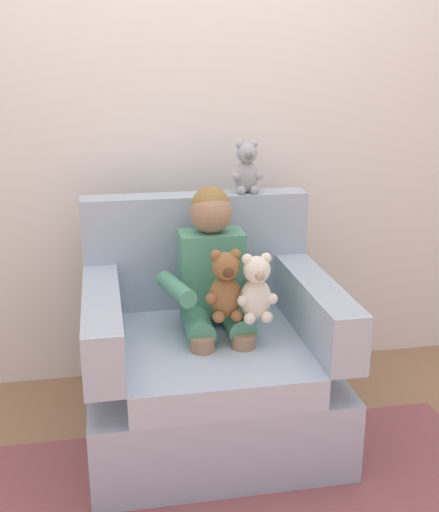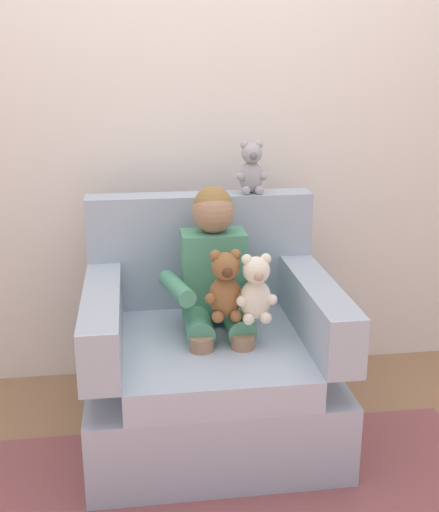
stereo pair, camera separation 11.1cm
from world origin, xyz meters
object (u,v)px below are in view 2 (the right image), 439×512
(seated_child, at_px, (216,280))
(plush_brown, at_px, (225,287))
(plush_grey_on_backrest, at_px, (251,169))
(armchair, at_px, (209,361))
(plush_cream, at_px, (256,290))

(seated_child, distance_m, plush_brown, 0.15)
(seated_child, distance_m, plush_grey_on_backrest, 0.53)
(seated_child, xyz_separation_m, plush_grey_on_backrest, (0.20, 0.30, 0.40))
(armchair, distance_m, plush_brown, 0.39)
(armchair, bearing_deg, plush_grey_on_backrest, 55.24)
(seated_child, height_order, plush_cream, seated_child)
(armchair, bearing_deg, plush_brown, -68.04)
(armchair, height_order, seated_child, seated_child)
(plush_cream, height_order, plush_grey_on_backrest, plush_grey_on_backrest)
(armchair, xyz_separation_m, seated_child, (0.03, 0.03, 0.34))
(seated_child, height_order, plush_brown, seated_child)
(plush_cream, xyz_separation_m, plush_brown, (-0.11, 0.04, 0.00))
(armchair, xyz_separation_m, plush_cream, (0.16, -0.16, 0.37))
(plush_brown, height_order, plush_grey_on_backrest, plush_grey_on_backrest)
(plush_grey_on_backrest, bearing_deg, plush_brown, -118.29)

